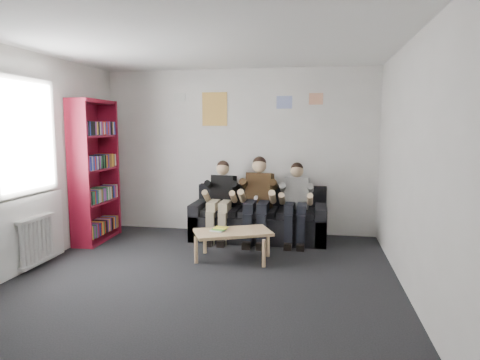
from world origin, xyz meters
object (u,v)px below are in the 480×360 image
at_px(bookshelf, 95,171).
at_px(coffee_table, 233,234).
at_px(person_middle, 258,200).
at_px(sofa, 259,220).
at_px(person_left, 221,201).
at_px(person_right, 296,203).

distance_m(bookshelf, coffee_table, 2.46).
height_order(coffee_table, person_middle, person_middle).
bearing_deg(sofa, person_left, -161.77).
height_order(coffee_table, person_right, person_right).
relative_size(bookshelf, person_middle, 1.66).
xyz_separation_m(bookshelf, coffee_table, (2.27, -0.60, -0.74)).
bearing_deg(person_middle, sofa, 97.57).
bearing_deg(sofa, person_right, -18.16).
height_order(person_left, person_right, person_left).
bearing_deg(person_middle, coffee_table, -94.00).
xyz_separation_m(coffee_table, person_left, (-0.38, 0.98, 0.27)).
bearing_deg(coffee_table, bookshelf, 165.16).
xyz_separation_m(sofa, person_middle, (0.00, -0.20, 0.35)).
relative_size(person_left, person_right, 1.01).
bearing_deg(coffee_table, sofa, 80.33).
distance_m(coffee_table, person_right, 1.28).
distance_m(bookshelf, person_right, 3.11).
bearing_deg(coffee_table, person_left, 111.42).
relative_size(sofa, person_middle, 1.60).
bearing_deg(person_right, bookshelf, -171.50).
height_order(sofa, person_left, person_left).
distance_m(coffee_table, person_middle, 1.03).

